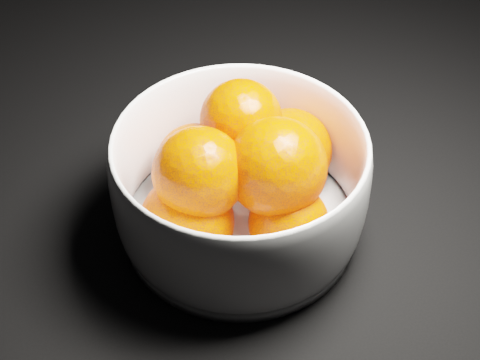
{
  "coord_description": "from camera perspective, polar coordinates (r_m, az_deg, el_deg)",
  "views": [
    {
      "loc": [
        -0.01,
        -0.37,
        0.47
      ],
      "look_at": [
        -0.03,
        0.05,
        0.06
      ],
      "focal_mm": 50.0,
      "sensor_mm": 36.0,
      "label": 1
    }
  ],
  "objects": [
    {
      "name": "orange_pile",
      "position": [
        0.58,
        0.02,
        0.63
      ],
      "size": [
        0.17,
        0.18,
        0.13
      ],
      "color": "#FF4000",
      "rests_on": "bowl"
    },
    {
      "name": "bowl",
      "position": [
        0.59,
        0.0,
        -0.38
      ],
      "size": [
        0.23,
        0.23,
        0.11
      ],
      "rotation": [
        0.0,
        0.0,
        -0.22
      ],
      "color": "white",
      "rests_on": "ground"
    },
    {
      "name": "ground",
      "position": [
        0.6,
        2.8,
        -7.38
      ],
      "size": [
        3.0,
        3.0,
        0.0
      ],
      "primitive_type": "cube",
      "color": "black",
      "rests_on": "ground"
    }
  ]
}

